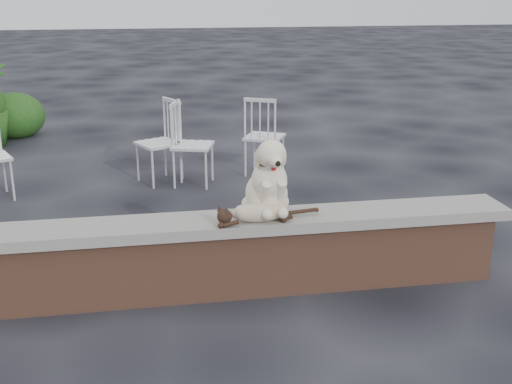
{
  "coord_description": "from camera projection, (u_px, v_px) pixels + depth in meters",
  "views": [
    {
      "loc": [
        0.45,
        -4.26,
        2.17
      ],
      "look_at": [
        1.24,
        0.2,
        0.7
      ],
      "focal_mm": 44.98,
      "sensor_mm": 36.0,
      "label": 1
    }
  ],
  "objects": [
    {
      "name": "cat",
      "position": [
        259.0,
        211.0,
        4.49
      ],
      "size": [
        0.92,
        0.3,
        0.15
      ],
      "primitive_type": null,
      "rotation": [
        0.0,
        0.0,
        0.09
      ],
      "color": "tan",
      "rests_on": "capstone"
    },
    {
      "name": "dog",
      "position": [
        267.0,
        175.0,
        4.57
      ],
      "size": [
        0.43,
        0.54,
        0.59
      ],
      "primitive_type": null,
      "rotation": [
        0.0,
        0.0,
        0.09
      ],
      "color": "beige",
      "rests_on": "capstone"
    },
    {
      "name": "chair_e",
      "position": [
        193.0,
        144.0,
        7.15
      ],
      "size": [
        0.7,
        0.7,
        0.94
      ],
      "primitive_type": null,
      "rotation": [
        0.0,
        0.0,
        1.27
      ],
      "color": "white",
      "rests_on": "ground"
    },
    {
      "name": "chair_d",
      "position": [
        158.0,
        142.0,
        7.25
      ],
      "size": [
        0.75,
        0.75,
        0.94
      ],
      "primitive_type": null,
      "rotation": [
        0.0,
        0.0,
        -1.1
      ],
      "color": "white",
      "rests_on": "ground"
    },
    {
      "name": "ground",
      "position": [
        91.0,
        303.0,
        4.59
      ],
      "size": [
        60.0,
        60.0,
        0.0
      ],
      "primitive_type": "plane",
      "color": "black",
      "rests_on": "ground"
    },
    {
      "name": "brick_wall",
      "position": [
        88.0,
        271.0,
        4.51
      ],
      "size": [
        6.0,
        0.3,
        0.5
      ],
      "primitive_type": "cube",
      "color": "brown",
      "rests_on": "ground"
    },
    {
      "name": "capstone",
      "position": [
        84.0,
        232.0,
        4.42
      ],
      "size": [
        6.2,
        0.4,
        0.08
      ],
      "primitive_type": "cube",
      "color": "slate",
      "rests_on": "brick_wall"
    },
    {
      "name": "chair_c",
      "position": [
        265.0,
        135.0,
        7.56
      ],
      "size": [
        0.75,
        0.75,
        0.94
      ],
      "primitive_type": null,
      "rotation": [
        0.0,
        0.0,
        2.67
      ],
      "color": "white",
      "rests_on": "ground"
    }
  ]
}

